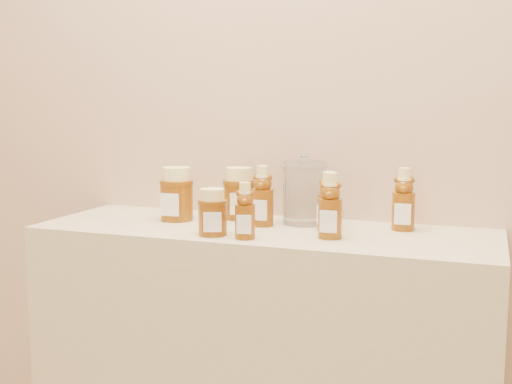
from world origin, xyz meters
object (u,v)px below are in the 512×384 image
at_px(bear_bottle_back_left, 263,192).
at_px(honey_jar_left, 177,194).
at_px(bear_bottle_front_left, 245,207).
at_px(glass_canister, 304,190).

distance_m(bear_bottle_back_left, honey_jar_left, 0.25).
bearing_deg(honey_jar_left, bear_bottle_front_left, -32.94).
bearing_deg(bear_bottle_back_left, honey_jar_left, 178.65).
xyz_separation_m(bear_bottle_front_left, honey_jar_left, (-0.27, 0.16, -0.00)).
xyz_separation_m(bear_bottle_back_left, glass_canister, (0.10, 0.06, 0.00)).
height_order(bear_bottle_front_left, honey_jar_left, bear_bottle_front_left).
relative_size(bear_bottle_back_left, glass_canister, 0.99).
bearing_deg(bear_bottle_front_left, bear_bottle_back_left, 80.34).
height_order(honey_jar_left, glass_canister, glass_canister).
height_order(bear_bottle_back_left, bear_bottle_front_left, bear_bottle_back_left).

